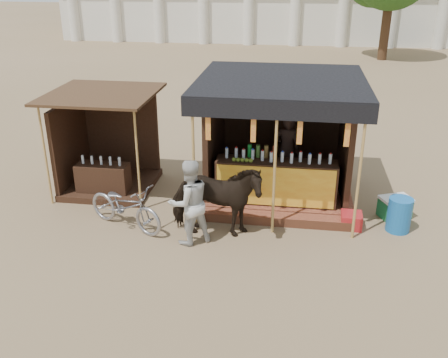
% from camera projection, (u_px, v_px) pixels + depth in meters
% --- Properties ---
extents(ground, '(120.00, 120.00, 0.00)m').
position_uv_depth(ground, '(211.00, 271.00, 8.93)').
color(ground, '#846B4C').
rests_on(ground, ground).
extents(main_stall, '(3.60, 3.61, 2.78)m').
position_uv_depth(main_stall, '(279.00, 154.00, 11.43)').
color(main_stall, '#964F31').
rests_on(main_stall, ground).
extents(secondary_stall, '(2.40, 2.40, 2.38)m').
position_uv_depth(secondary_stall, '(103.00, 154.00, 11.94)').
color(secondary_stall, '#321C12').
rests_on(secondary_stall, ground).
extents(cow, '(1.85, 0.87, 1.56)m').
position_uv_depth(cow, '(216.00, 201.00, 9.77)').
color(cow, black).
rests_on(cow, ground).
extents(motorbike, '(1.97, 1.36, 0.98)m').
position_uv_depth(motorbike, '(125.00, 206.00, 10.19)').
color(motorbike, gray).
rests_on(motorbike, ground).
extents(bystander, '(1.06, 1.01, 1.72)m').
position_uv_depth(bystander, '(189.00, 202.00, 9.51)').
color(bystander, '#B8B7B2').
rests_on(bystander, ground).
extents(blue_barrel, '(0.55, 0.55, 0.72)m').
position_uv_depth(blue_barrel, '(399.00, 215.00, 10.13)').
color(blue_barrel, '#155CA3').
rests_on(blue_barrel, ground).
extents(red_crate, '(0.44, 0.46, 0.31)m').
position_uv_depth(red_crate, '(351.00, 220.00, 10.33)').
color(red_crate, '#A21B1C').
rests_on(red_crate, ground).
extents(cooler, '(0.76, 0.66, 0.46)m').
position_uv_depth(cooler, '(395.00, 207.00, 10.72)').
color(cooler, '#19713C').
rests_on(cooler, ground).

